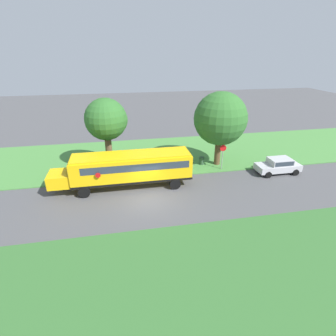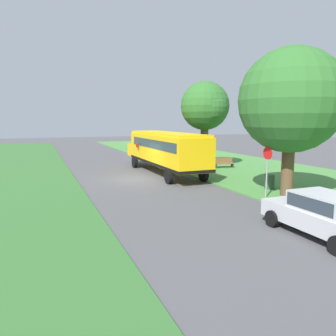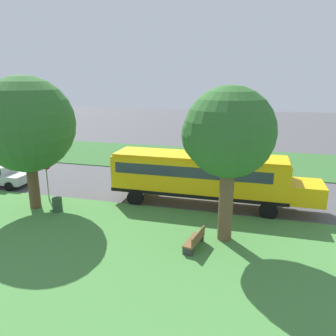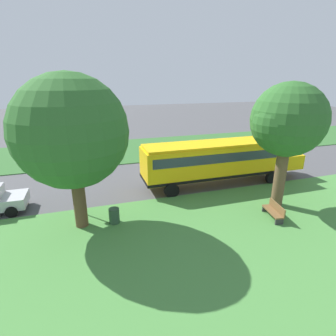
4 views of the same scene
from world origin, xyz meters
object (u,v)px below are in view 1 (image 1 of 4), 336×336
at_px(car_silver_nearest, 279,165).
at_px(park_bench, 122,159).
at_px(stop_sign, 223,154).
at_px(oak_tree_roadside_mid, 221,119).
at_px(trash_bin, 202,161).
at_px(oak_tree_beside_bus, 108,120).
at_px(school_bus, 129,167).

xyz_separation_m(car_silver_nearest, park_bench, (-5.52, -15.55, -0.40)).
bearing_deg(stop_sign, oak_tree_roadside_mid, 179.99).
xyz_separation_m(car_silver_nearest, trash_bin, (-3.39, -7.02, -0.43)).
distance_m(oak_tree_beside_bus, oak_tree_roadside_mid, 11.32).
height_order(stop_sign, park_bench, stop_sign).
height_order(school_bus, park_bench, school_bus).
height_order(car_silver_nearest, park_bench, car_silver_nearest).
height_order(oak_tree_beside_bus, stop_sign, oak_tree_beside_bus).
height_order(school_bus, oak_tree_roadside_mid, oak_tree_roadside_mid).
distance_m(school_bus, oak_tree_roadside_mid, 10.63).
bearing_deg(school_bus, park_bench, -174.09).
xyz_separation_m(school_bus, trash_bin, (-3.51, 7.95, -1.47)).
height_order(car_silver_nearest, trash_bin, car_silver_nearest).
bearing_deg(oak_tree_roadside_mid, oak_tree_beside_bus, -96.37).
xyz_separation_m(school_bus, oak_tree_roadside_mid, (-3.15, 9.63, 3.21)).
xyz_separation_m(stop_sign, trash_bin, (-1.59, -1.68, -1.29)).
bearing_deg(stop_sign, car_silver_nearest, 71.37).
bearing_deg(trash_bin, school_bus, -66.17).
xyz_separation_m(car_silver_nearest, oak_tree_beside_bus, (-4.29, -16.59, 4.32)).
relative_size(school_bus, oak_tree_beside_bus, 1.69).
distance_m(school_bus, oak_tree_beside_bus, 5.72).
bearing_deg(trash_bin, oak_tree_beside_bus, -95.34).
relative_size(stop_sign, trash_bin, 3.04).
xyz_separation_m(oak_tree_beside_bus, stop_sign, (2.49, 11.25, -3.46)).
bearing_deg(oak_tree_roadside_mid, trash_bin, -102.09).
bearing_deg(park_bench, car_silver_nearest, 70.46).
bearing_deg(car_silver_nearest, oak_tree_beside_bus, -104.49).
bearing_deg(trash_bin, stop_sign, 46.58).
bearing_deg(school_bus, oak_tree_beside_bus, -159.81).
bearing_deg(oak_tree_beside_bus, trash_bin, 84.66).
xyz_separation_m(park_bench, trash_bin, (2.13, 8.53, -0.02)).
distance_m(car_silver_nearest, trash_bin, 7.81).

